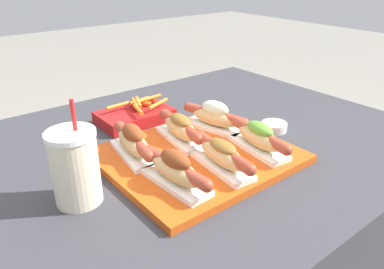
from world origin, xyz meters
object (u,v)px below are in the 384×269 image
at_px(serving_tray, 197,156).
at_px(hot_dog_5, 215,117).
at_px(hot_dog_0, 176,170).
at_px(hot_dog_1, 223,155).
at_px(hot_dog_4, 180,128).
at_px(drink_cup, 75,167).
at_px(fries_basket, 135,115).
at_px(hot_dog_2, 259,137).
at_px(hot_dog_3, 133,142).
at_px(sauce_bowl, 274,126).

height_order(serving_tray, hot_dog_5, hot_dog_5).
height_order(hot_dog_0, hot_dog_1, hot_dog_0).
distance_m(hot_dog_4, drink_cup, 0.30).
bearing_deg(serving_tray, fries_basket, 89.39).
relative_size(serving_tray, hot_dog_1, 2.04).
height_order(hot_dog_2, hot_dog_3, hot_dog_3).
bearing_deg(hot_dog_3, hot_dog_5, -0.62).
distance_m(hot_dog_1, drink_cup, 0.31).
bearing_deg(hot_dog_0, hot_dog_2, -0.38).
relative_size(hot_dog_5, sauce_bowl, 2.88).
relative_size(serving_tray, sauce_bowl, 5.99).
xyz_separation_m(serving_tray, hot_dog_2, (0.12, -0.08, 0.04)).
xyz_separation_m(hot_dog_0, drink_cup, (-0.17, 0.09, 0.02)).
height_order(hot_dog_3, sauce_bowl, hot_dog_3).
height_order(hot_dog_5, drink_cup, drink_cup).
bearing_deg(hot_dog_0, drink_cup, 150.54).
xyz_separation_m(drink_cup, fries_basket, (0.29, 0.28, -0.06)).
bearing_deg(hot_dog_4, drink_cup, -168.00).
relative_size(hot_dog_1, fries_basket, 1.00).
xyz_separation_m(hot_dog_3, drink_cup, (-0.16, -0.07, 0.02)).
xyz_separation_m(hot_dog_0, hot_dog_5, (0.25, 0.16, 0.00)).
bearing_deg(hot_dog_5, sauce_bowl, -29.34).
xyz_separation_m(hot_dog_4, drink_cup, (-0.30, -0.06, 0.02)).
relative_size(hot_dog_2, fries_basket, 1.00).
bearing_deg(drink_cup, hot_dog_3, 21.79).
distance_m(hot_dog_2, hot_dog_4, 0.20).
bearing_deg(hot_dog_2, drink_cup, 166.87).
bearing_deg(hot_dog_4, hot_dog_2, -54.13).
relative_size(sauce_bowl, fries_basket, 0.34).
bearing_deg(hot_dog_3, hot_dog_1, -54.41).
bearing_deg(hot_dog_4, hot_dog_1, -93.79).
xyz_separation_m(hot_dog_5, sauce_bowl, (0.15, -0.08, -0.04)).
xyz_separation_m(hot_dog_4, fries_basket, (-0.00, 0.21, -0.03)).
distance_m(hot_dog_1, hot_dog_2, 0.13).
bearing_deg(hot_dog_0, hot_dog_5, 32.57).
xyz_separation_m(hot_dog_0, sauce_bowl, (0.39, 0.07, -0.04)).
xyz_separation_m(hot_dog_2, drink_cup, (-0.41, 0.10, 0.02)).
relative_size(hot_dog_0, drink_cup, 0.99).
relative_size(hot_dog_0, hot_dog_1, 1.00).
distance_m(sauce_bowl, drink_cup, 0.57).
bearing_deg(hot_dog_5, drink_cup, -171.37).
distance_m(drink_cup, fries_basket, 0.41).
bearing_deg(hot_dog_1, hot_dog_3, 125.59).
xyz_separation_m(sauce_bowl, drink_cup, (-0.56, 0.02, 0.06)).
height_order(hot_dog_0, fries_basket, hot_dog_0).
height_order(hot_dog_1, hot_dog_4, hot_dog_4).
xyz_separation_m(hot_dog_5, drink_cup, (-0.41, -0.06, 0.02)).
bearing_deg(hot_dog_2, hot_dog_3, 146.95).
bearing_deg(serving_tray, hot_dog_1, -92.17).
bearing_deg(hot_dog_5, fries_basket, 119.48).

